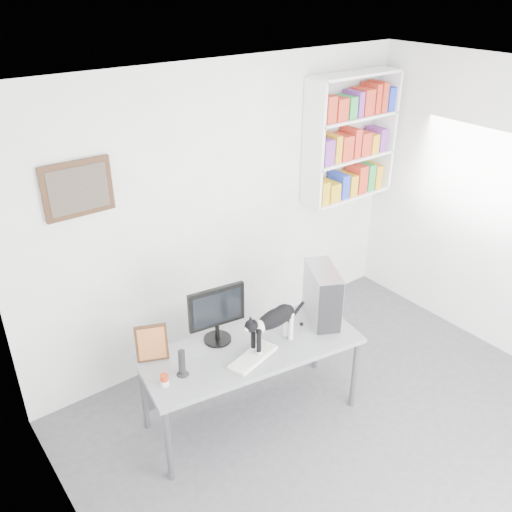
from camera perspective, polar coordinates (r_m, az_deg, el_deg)
name	(u,v)px	position (r m, az deg, el deg)	size (l,w,h in m)	color
room	(400,313)	(3.63, 14.91, -5.80)	(4.01, 4.01, 2.70)	#5B5B60
bookshelf	(351,138)	(5.51, 9.95, 12.19)	(1.03, 0.28, 1.24)	white
wall_art	(78,189)	(4.17, -18.25, 6.73)	(0.52, 0.04, 0.42)	#452916
desk	(252,382)	(4.49, -0.44, -13.17)	(1.72, 0.67, 0.72)	gray
monitor	(217,314)	(4.20, -4.17, -6.14)	(0.46, 0.22, 0.49)	black
keyboard	(253,357)	(4.14, -0.29, -10.60)	(0.42, 0.16, 0.03)	white
pc_tower	(322,294)	(4.49, 6.99, -4.03)	(0.21, 0.46, 0.46)	silver
speaker	(182,363)	(3.98, -7.80, -11.06)	(0.09, 0.09, 0.21)	black
leaning_print	(152,342)	(4.14, -10.94, -8.91)	(0.24, 0.10, 0.30)	#452916
soup_can	(164,380)	(3.95, -9.61, -12.76)	(0.06, 0.06, 0.09)	#B42F0F
cat	(274,327)	(4.18, 1.89, -7.53)	(0.55, 0.15, 0.34)	black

